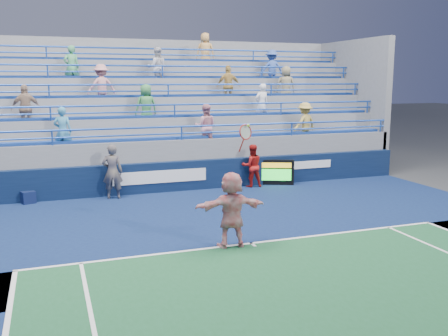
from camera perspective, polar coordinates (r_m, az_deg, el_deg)
name	(u,v)px	position (r m, az deg, el deg)	size (l,w,h in m)	color
ground	(251,244)	(12.58, 3.14, -8.68)	(120.00, 120.00, 0.00)	#333538
sponsor_wall	(184,176)	(18.42, -4.62, -0.89)	(18.00, 0.32, 1.10)	#091632
bleacher_stand	(161,138)	(21.89, -7.23, 3.45)	(18.00, 5.61, 6.13)	slate
serve_speed_board	(275,172)	(19.40, 5.89, -0.51)	(1.38, 0.70, 0.99)	black
judge_chair	(28,196)	(17.73, -21.50, -3.03)	(0.53, 0.54, 0.74)	#0C1539
tennis_player	(232,209)	(12.11, 0.87, -4.76)	(1.78, 0.70, 3.01)	white
line_judge	(112,172)	(17.41, -12.63, -0.42)	(0.69, 0.45, 1.89)	#141839
ball_girl	(252,166)	(18.94, 3.20, 0.25)	(0.79, 0.62, 1.63)	#A01412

